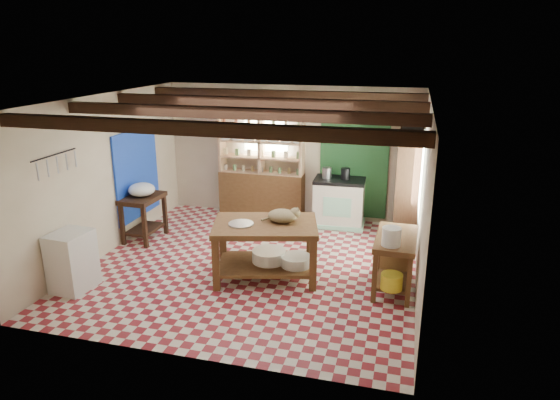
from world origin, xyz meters
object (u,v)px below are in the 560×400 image
(stove, at_px, (339,202))
(cat, at_px, (282,216))
(prep_table, at_px, (144,218))
(white_cabinet, at_px, (72,261))
(work_table, at_px, (265,250))
(right_counter, at_px, (394,262))

(stove, bearing_deg, cat, -103.79)
(stove, bearing_deg, prep_table, -155.73)
(prep_table, distance_m, white_cabinet, 1.96)
(cat, bearing_deg, stove, 53.52)
(work_table, relative_size, white_cabinet, 1.76)
(right_counter, bearing_deg, prep_table, 171.44)
(work_table, height_order, white_cabinet, same)
(white_cabinet, height_order, cat, cat)
(stove, bearing_deg, white_cabinet, -134.47)
(stove, relative_size, white_cabinet, 1.11)
(stove, height_order, right_counter, stove)
(stove, height_order, cat, cat)
(work_table, distance_m, prep_table, 2.66)
(prep_table, bearing_deg, stove, 28.08)
(work_table, distance_m, right_counter, 1.87)
(work_table, bearing_deg, right_counter, -10.92)
(cat, bearing_deg, right_counter, -24.29)
(right_counter, relative_size, cat, 2.56)
(white_cabinet, distance_m, cat, 3.05)
(prep_table, xyz_separation_m, cat, (2.74, -0.78, 0.55))
(stove, distance_m, prep_table, 3.61)
(prep_table, relative_size, white_cabinet, 0.95)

